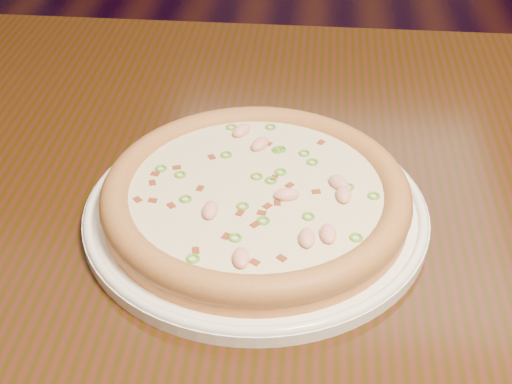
{
  "coord_description": "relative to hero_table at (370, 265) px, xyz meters",
  "views": [
    {
      "loc": [
        -0.1,
        -0.82,
        1.18
      ],
      "look_at": [
        -0.15,
        -0.28,
        0.78
      ],
      "focal_mm": 50.0,
      "sensor_mm": 36.0,
      "label": 1
    }
  ],
  "objects": [
    {
      "name": "plate",
      "position": [
        -0.12,
        -0.05,
        0.11
      ],
      "size": [
        0.33,
        0.33,
        0.02
      ],
      "color": "white",
      "rests_on": "hero_table"
    },
    {
      "name": "hero_table",
      "position": [
        0.0,
        0.0,
        0.0
      ],
      "size": [
        1.2,
        0.8,
        0.75
      ],
      "color": "black",
      "rests_on": "ground"
    },
    {
      "name": "pizza",
      "position": [
        -0.12,
        -0.05,
        0.13
      ],
      "size": [
        0.29,
        0.29,
        0.03
      ],
      "color": "#CA844C",
      "rests_on": "plate"
    }
  ]
}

